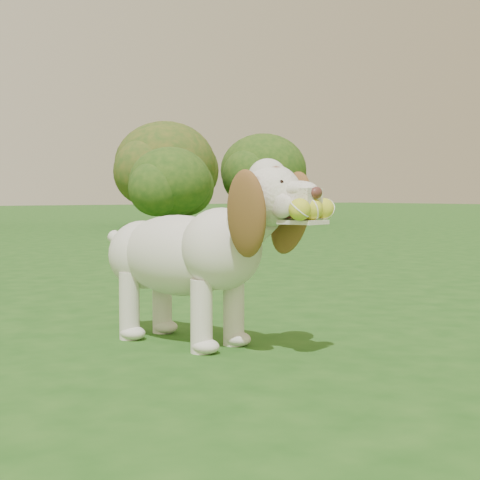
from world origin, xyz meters
TOP-DOWN VIEW (x-y plane):
  - ground at (0.00, 0.00)m, footprint 80.00×80.00m
  - dog at (-0.54, 0.30)m, footprint 0.61×1.25m
  - shrub_h at (8.38, 11.16)m, footprint 2.02×2.02m
  - shrub_d at (4.38, 8.72)m, footprint 1.45×1.45m
  - shrub_f at (5.65, 11.04)m, footprint 2.13×2.13m

SIDE VIEW (x-z plane):
  - ground at x=0.00m, z-range 0.00..0.00m
  - dog at x=-0.54m, z-range 0.03..0.84m
  - shrub_d at x=4.38m, z-range 0.13..1.63m
  - shrub_h at x=8.38m, z-range 0.18..2.27m
  - shrub_f at x=5.65m, z-range 0.19..2.40m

